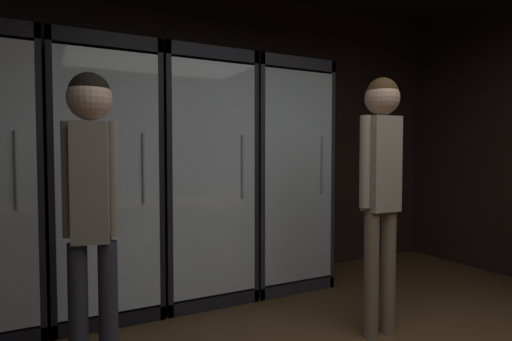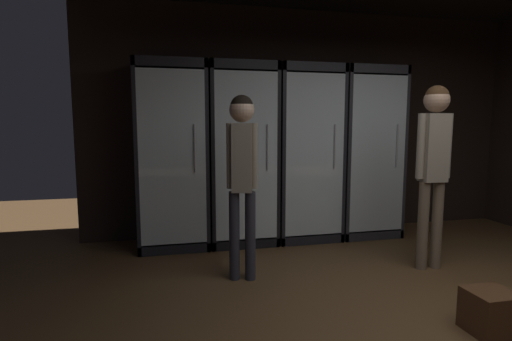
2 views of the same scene
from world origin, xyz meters
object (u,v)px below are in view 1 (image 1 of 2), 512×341
cooler_center (200,179)px  cooler_right (278,177)px  shopper_near (91,191)px  shopper_far (381,170)px  cooler_left (103,182)px

cooler_center → cooler_right: size_ratio=1.00×
shopper_near → shopper_far: bearing=-4.0°
cooler_left → cooler_right: size_ratio=1.00×
cooler_left → shopper_near: (-0.20, -1.17, 0.03)m
cooler_right → cooler_left: bearing=-179.9°
cooler_right → shopper_near: 2.13m
cooler_right → shopper_far: bearing=-88.6°
cooler_center → cooler_right: same height
cooler_right → shopper_far: size_ratio=1.19×
cooler_center → shopper_near: size_ratio=1.26×
cooler_left → shopper_far: 2.06m
cooler_left → shopper_near: bearing=-99.9°
cooler_center → shopper_near: cooler_center is taller
cooler_center → shopper_near: 1.53m
cooler_center → shopper_far: (0.82, -1.29, 0.11)m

